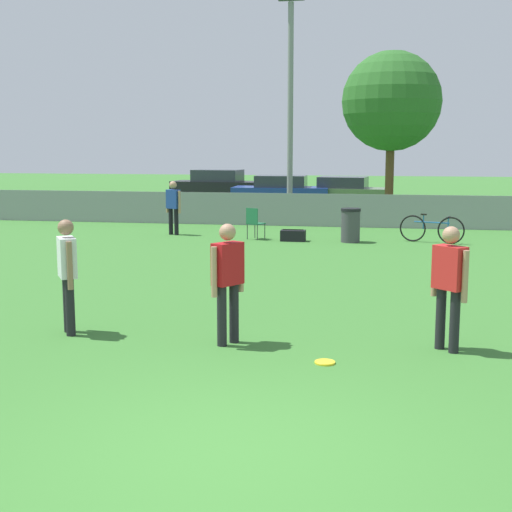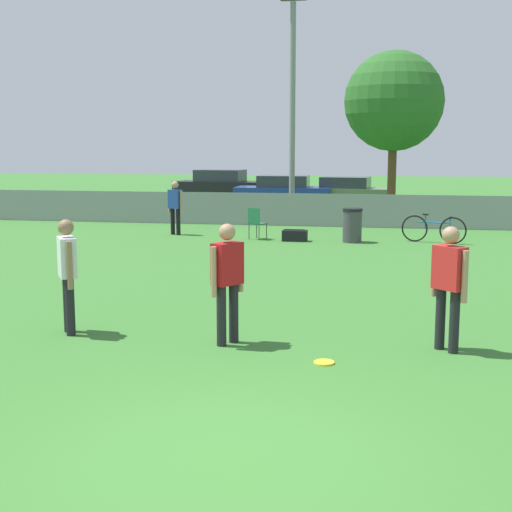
# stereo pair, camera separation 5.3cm
# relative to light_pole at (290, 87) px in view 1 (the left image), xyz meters

# --- Properties ---
(ground_plane) EXTENTS (120.00, 120.00, 0.00)m
(ground_plane) POSITION_rel_light_pole_xyz_m (2.14, -19.56, -4.71)
(ground_plane) COLOR #38722D
(fence_backline) EXTENTS (25.80, 0.07, 1.21)m
(fence_backline) POSITION_rel_light_pole_xyz_m (2.14, -1.56, -4.16)
(fence_backline) COLOR gray
(fence_backline) RESTS_ON ground_plane
(light_pole) EXTENTS (0.90, 0.36, 7.91)m
(light_pole) POSITION_rel_light_pole_xyz_m (0.00, 0.00, 0.00)
(light_pole) COLOR gray
(light_pole) RESTS_ON ground_plane
(tree_near_pole) EXTENTS (3.70, 3.70, 6.18)m
(tree_near_pole) POSITION_rel_light_pole_xyz_m (3.50, 2.25, -0.40)
(tree_near_pole) COLOR brown
(tree_near_pole) RESTS_ON ground_plane
(player_defender_red) EXTENTS (0.41, 0.50, 1.65)m
(player_defender_red) POSITION_rel_light_pole_xyz_m (1.37, -16.13, -3.75)
(player_defender_red) COLOR black
(player_defender_red) RESTS_ON ground_plane
(player_thrower_red) EXTENTS (0.46, 0.45, 1.65)m
(player_thrower_red) POSITION_rel_light_pole_xyz_m (4.27, -15.91, -3.75)
(player_thrower_red) COLOR black
(player_thrower_red) RESTS_ON ground_plane
(player_receiver_white) EXTENTS (0.41, 0.50, 1.65)m
(player_receiver_white) POSITION_rel_light_pole_xyz_m (-0.99, -16.01, -3.75)
(player_receiver_white) COLOR black
(player_receiver_white) RESTS_ON ground_plane
(spectator_in_blue) EXTENTS (0.52, 0.36, 1.62)m
(spectator_in_blue) POSITION_rel_light_pole_xyz_m (-2.92, -4.61, -3.77)
(spectator_in_blue) COLOR black
(spectator_in_blue) RESTS_ON ground_plane
(frisbee_disc) EXTENTS (0.26, 0.26, 0.03)m
(frisbee_disc) POSITION_rel_light_pole_xyz_m (2.75, -16.77, -4.69)
(frisbee_disc) COLOR yellow
(frisbee_disc) RESTS_ON ground_plane
(folding_chair_sideline) EXTENTS (0.55, 0.55, 0.91)m
(folding_chair_sideline) POSITION_rel_light_pole_xyz_m (-0.30, -5.25, -4.18)
(folding_chair_sideline) COLOR #333338
(folding_chair_sideline) RESTS_ON ground_plane
(bicycle_sideline) EXTENTS (1.75, 0.65, 0.80)m
(bicycle_sideline) POSITION_rel_light_pole_xyz_m (4.69, -5.05, -4.32)
(bicycle_sideline) COLOR black
(bicycle_sideline) RESTS_ON ground_plane
(trash_bin) EXTENTS (0.56, 0.56, 0.95)m
(trash_bin) POSITION_rel_light_pole_xyz_m (2.45, -5.33, -4.23)
(trash_bin) COLOR #3F3F44
(trash_bin) RESTS_ON ground_plane
(gear_bag_sideline) EXTENTS (0.69, 0.38, 0.34)m
(gear_bag_sideline) POSITION_rel_light_pole_xyz_m (0.84, -5.40, -4.55)
(gear_bag_sideline) COLOR black
(gear_bag_sideline) RESTS_ON ground_plane
(parked_car_dark) EXTENTS (4.62, 2.15, 1.51)m
(parked_car_dark) POSITION_rel_light_pole_xyz_m (-4.91, 9.40, -3.99)
(parked_car_dark) COLOR black
(parked_car_dark) RESTS_ON ground_plane
(parked_car_blue) EXTENTS (4.27, 1.84, 1.39)m
(parked_car_blue) POSITION_rel_light_pole_xyz_m (-1.21, 6.02, -4.03)
(parked_car_blue) COLOR black
(parked_car_blue) RESTS_ON ground_plane
(parked_car_olive) EXTENTS (4.11, 2.14, 1.34)m
(parked_car_olive) POSITION_rel_light_pole_xyz_m (1.50, 6.28, -4.05)
(parked_car_olive) COLOR black
(parked_car_olive) RESTS_ON ground_plane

